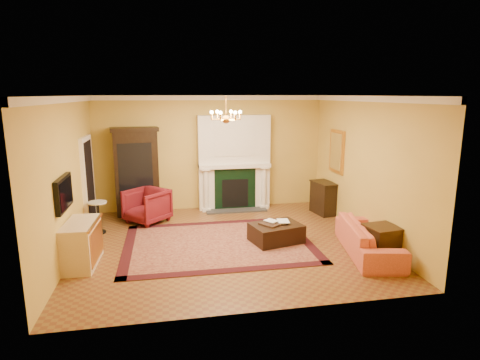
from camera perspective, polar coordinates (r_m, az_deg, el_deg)
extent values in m
cube|color=brown|center=(8.45, -1.88, -9.00)|extent=(6.00, 5.50, 0.02)
cube|color=silver|center=(7.88, -2.03, 11.95)|extent=(6.00, 5.50, 0.02)
cube|color=gold|center=(10.73, -4.19, 3.87)|extent=(6.00, 0.02, 3.00)
cube|color=gold|center=(5.39, 2.50, -4.41)|extent=(6.00, 0.02, 3.00)
cube|color=gold|center=(8.15, -23.37, 0.27)|extent=(0.02, 5.50, 3.00)
cube|color=gold|center=(8.98, 17.41, 1.73)|extent=(0.02, 5.50, 3.00)
cube|color=silver|center=(10.68, -0.86, 2.51)|extent=(1.90, 0.32, 2.50)
cube|color=silver|center=(10.43, -0.71, 5.61)|extent=(1.10, 0.01, 0.80)
cube|color=black|center=(10.66, -0.69, -1.35)|extent=(1.10, 0.02, 1.10)
cube|color=black|center=(10.68, -0.69, -1.88)|extent=(0.70, 0.02, 0.75)
cube|color=#333333|center=(10.68, -0.57, -4.26)|extent=(1.60, 0.50, 0.04)
cube|color=silver|center=(10.64, -0.80, 2.09)|extent=(1.90, 0.44, 0.10)
cylinder|color=silver|center=(10.54, -4.87, -1.33)|extent=(0.14, 0.14, 1.18)
cylinder|color=silver|center=(10.80, 3.40, -0.98)|extent=(0.14, 0.14, 1.18)
cube|color=white|center=(10.57, -4.28, 11.59)|extent=(6.00, 0.08, 0.12)
cube|color=white|center=(7.99, -23.89, 10.44)|extent=(0.08, 5.50, 0.12)
cube|color=white|center=(8.82, 17.72, 10.96)|extent=(0.08, 5.50, 0.12)
cube|color=white|center=(9.86, -20.77, -0.28)|extent=(0.08, 1.05, 2.10)
cube|color=black|center=(9.86, -20.56, -0.44)|extent=(0.02, 0.85, 1.95)
cube|color=black|center=(7.59, -23.80, -1.73)|extent=(0.08, 0.95, 0.58)
cube|color=black|center=(7.58, -23.47, -1.72)|extent=(0.01, 0.85, 0.48)
cube|color=gold|center=(10.18, 13.60, 3.97)|extent=(0.05, 0.76, 1.05)
cube|color=white|center=(10.17, 13.46, 3.97)|extent=(0.01, 0.62, 0.90)
cylinder|color=gold|center=(7.88, -2.02, 10.42)|extent=(0.03, 0.03, 0.40)
sphere|color=gold|center=(7.89, -2.01, 8.61)|extent=(0.16, 0.16, 0.16)
sphere|color=#FFE5B2|center=(7.93, 0.01, 9.65)|extent=(0.07, 0.07, 0.07)
sphere|color=#FFE5B2|center=(8.15, -1.29, 9.71)|extent=(0.07, 0.07, 0.07)
sphere|color=#FFE5B2|center=(8.11, -3.27, 9.68)|extent=(0.07, 0.07, 0.07)
sphere|color=#FFE5B2|center=(7.85, -4.06, 9.59)|extent=(0.07, 0.07, 0.07)
sphere|color=#FFE5B2|center=(7.63, -2.79, 9.53)|extent=(0.07, 0.07, 0.07)
sphere|color=#FFE5B2|center=(7.67, -0.69, 9.56)|extent=(0.07, 0.07, 0.07)
cube|color=#420E0E|center=(8.41, -3.09, -8.97)|extent=(3.85, 2.89, 0.02)
cube|color=black|center=(10.49, -14.50, 0.92)|extent=(1.12, 0.62, 2.13)
imported|color=maroon|center=(9.89, -13.11, -3.37)|extent=(1.18, 1.19, 0.89)
cylinder|color=black|center=(9.54, -19.34, -7.00)|extent=(0.28, 0.28, 0.04)
cylinder|color=black|center=(9.44, -19.49, -5.03)|extent=(0.06, 0.06, 0.64)
cylinder|color=silver|center=(9.34, -19.63, -3.02)|extent=(0.40, 0.40, 0.03)
cube|color=beige|center=(7.82, -21.61, -8.43)|extent=(0.56, 1.10, 0.80)
imported|color=#E76449|center=(8.17, 17.86, -7.23)|extent=(1.00, 2.17, 0.82)
cube|color=#311C0D|center=(8.02, 19.50, -8.49)|extent=(0.59, 0.59, 0.61)
cube|color=black|center=(10.55, 11.82, -2.58)|extent=(0.53, 0.78, 0.80)
cube|color=black|center=(8.45, 5.16, -7.49)|extent=(1.15, 0.95, 0.37)
cube|color=black|center=(8.40, 4.74, -6.13)|extent=(0.64, 0.61, 0.03)
imported|color=gray|center=(8.34, 4.02, -5.18)|extent=(0.18, 0.13, 0.27)
imported|color=gray|center=(8.39, 5.41, -4.93)|extent=(0.23, 0.05, 0.31)
cylinder|color=tan|center=(10.52, -4.81, 2.45)|extent=(0.11, 0.11, 0.09)
cone|color=#0D3217|center=(10.49, -4.83, 3.58)|extent=(0.16, 0.16, 0.33)
cylinder|color=tan|center=(10.72, 1.92, 2.67)|extent=(0.11, 0.11, 0.09)
cone|color=#0D3217|center=(10.69, 1.93, 3.80)|extent=(0.16, 0.16, 0.34)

